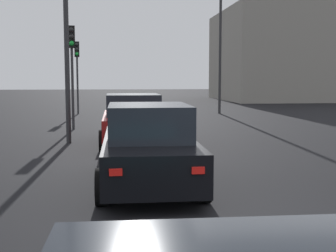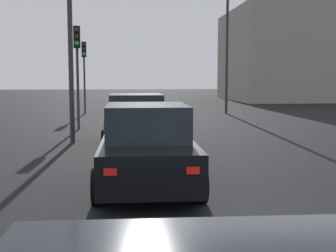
{
  "view_description": "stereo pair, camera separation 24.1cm",
  "coord_description": "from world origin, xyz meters",
  "px_view_note": "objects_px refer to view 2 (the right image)",
  "views": [
    {
      "loc": [
        -5.71,
        2.12,
        2.16
      ],
      "look_at": [
        4.42,
        0.93,
        1.06
      ],
      "focal_mm": 47.91,
      "sensor_mm": 36.0,
      "label": 1
    },
    {
      "loc": [
        -5.74,
        1.88,
        2.16
      ],
      "look_at": [
        4.42,
        0.93,
        1.06
      ],
      "focal_mm": 47.91,
      "sensor_mm": 36.0,
      "label": 2
    }
  ],
  "objects_px": {
    "car_red_right_lead": "(136,120)",
    "car_black_right_second": "(147,147)",
    "traffic_light_near_left": "(77,56)",
    "traffic_light_near_right": "(84,62)",
    "street_lamp_kerbside": "(227,29)"
  },
  "relations": [
    {
      "from": "car_red_right_lead",
      "to": "car_black_right_second",
      "type": "bearing_deg",
      "value": -179.12
    },
    {
      "from": "traffic_light_near_left",
      "to": "traffic_light_near_right",
      "type": "distance_m",
      "value": 8.19
    },
    {
      "from": "traffic_light_near_right",
      "to": "street_lamp_kerbside",
      "type": "xyz_separation_m",
      "value": [
        -0.49,
        -8.52,
        2.0
      ]
    },
    {
      "from": "car_black_right_second",
      "to": "street_lamp_kerbside",
      "type": "distance_m",
      "value": 19.24
    },
    {
      "from": "traffic_light_near_left",
      "to": "traffic_light_near_right",
      "type": "bearing_deg",
      "value": 177.96
    },
    {
      "from": "traffic_light_near_right",
      "to": "street_lamp_kerbside",
      "type": "relative_size",
      "value": 0.49
    },
    {
      "from": "traffic_light_near_left",
      "to": "street_lamp_kerbside",
      "type": "height_order",
      "value": "street_lamp_kerbside"
    },
    {
      "from": "traffic_light_near_left",
      "to": "street_lamp_kerbside",
      "type": "xyz_separation_m",
      "value": [
        7.68,
        -8.06,
        2.0
      ]
    },
    {
      "from": "traffic_light_near_right",
      "to": "street_lamp_kerbside",
      "type": "distance_m",
      "value": 8.77
    },
    {
      "from": "car_red_right_lead",
      "to": "car_black_right_second",
      "type": "relative_size",
      "value": 0.99
    },
    {
      "from": "traffic_light_near_left",
      "to": "car_black_right_second",
      "type": "bearing_deg",
      "value": 7.99
    },
    {
      "from": "car_red_right_lead",
      "to": "street_lamp_kerbside",
      "type": "distance_m",
      "value": 14.15
    },
    {
      "from": "street_lamp_kerbside",
      "to": "traffic_light_near_right",
      "type": "bearing_deg",
      "value": 86.72
    },
    {
      "from": "car_black_right_second",
      "to": "traffic_light_near_left",
      "type": "bearing_deg",
      "value": 13.88
    },
    {
      "from": "traffic_light_near_left",
      "to": "street_lamp_kerbside",
      "type": "distance_m",
      "value": 11.31
    }
  ]
}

